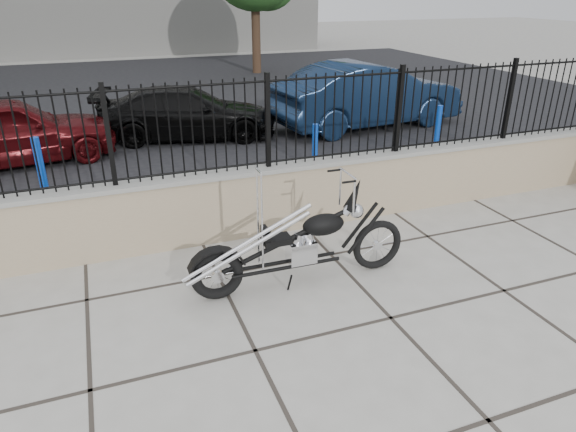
% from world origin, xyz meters
% --- Properties ---
extents(ground_plane, '(90.00, 90.00, 0.00)m').
position_xyz_m(ground_plane, '(0.00, 0.00, 0.00)').
color(ground_plane, '#99968E').
rests_on(ground_plane, ground).
extents(parking_lot, '(30.00, 30.00, 0.00)m').
position_xyz_m(parking_lot, '(0.00, 12.50, 0.00)').
color(parking_lot, black).
rests_on(parking_lot, ground).
extents(retaining_wall, '(14.00, 0.36, 0.96)m').
position_xyz_m(retaining_wall, '(0.00, 2.50, 0.48)').
color(retaining_wall, gray).
rests_on(retaining_wall, ground_plane).
extents(iron_fence, '(14.00, 0.08, 1.20)m').
position_xyz_m(iron_fence, '(0.00, 2.50, 1.56)').
color(iron_fence, black).
rests_on(iron_fence, retaining_wall).
extents(chopper_motorcycle, '(2.49, 0.48, 1.49)m').
position_xyz_m(chopper_motorcycle, '(0.83, 1.00, 0.74)').
color(chopper_motorcycle, black).
rests_on(chopper_motorcycle, ground_plane).
extents(car_red, '(4.10, 2.21, 1.33)m').
position_xyz_m(car_red, '(-2.71, 7.09, 0.66)').
color(car_red, '#45090C').
rests_on(car_red, parking_lot).
extents(car_black, '(4.23, 2.44, 1.15)m').
position_xyz_m(car_black, '(0.85, 7.79, 0.58)').
color(car_black, black).
rests_on(car_black, parking_lot).
extents(car_blue, '(4.88, 2.17, 1.56)m').
position_xyz_m(car_blue, '(5.17, 7.28, 0.78)').
color(car_blue, '#0F1F39').
rests_on(car_blue, parking_lot).
extents(bollard_a, '(0.13, 0.13, 1.06)m').
position_xyz_m(bollard_a, '(-2.05, 4.82, 0.53)').
color(bollard_a, blue).
rests_on(bollard_a, ground_plane).
extents(bollard_b, '(0.13, 0.13, 0.90)m').
position_xyz_m(bollard_b, '(2.64, 4.65, 0.45)').
color(bollard_b, '#0C53B5').
rests_on(bollard_b, ground_plane).
extents(bollard_c, '(0.13, 0.13, 0.94)m').
position_xyz_m(bollard_c, '(5.64, 5.02, 0.47)').
color(bollard_c, blue).
rests_on(bollard_c, ground_plane).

